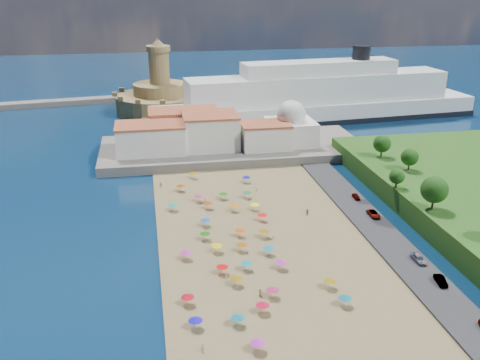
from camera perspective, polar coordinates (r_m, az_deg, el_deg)
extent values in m
plane|color=#071938|center=(118.22, 0.22, -7.99)|extent=(700.00, 700.00, 0.00)
cube|color=#59544C|center=(185.74, -0.78, 3.40)|extent=(90.00, 36.00, 3.00)
cube|color=#59544C|center=(217.32, -8.07, 5.69)|extent=(18.00, 70.00, 2.40)
cube|color=silver|center=(177.95, -9.54, 4.35)|extent=(22.00, 14.00, 9.00)
cube|color=silver|center=(180.78, -3.20, 5.19)|extent=(18.00, 16.00, 11.00)
cube|color=silver|center=(180.36, 2.67, 4.67)|extent=(16.00, 12.00, 8.00)
cube|color=silver|center=(191.73, -6.03, 5.86)|extent=(24.00, 14.00, 10.00)
cube|color=silver|center=(186.47, 5.41, 5.14)|extent=(16.00, 16.00, 8.00)
sphere|color=silver|center=(184.96, 5.47, 6.93)|extent=(10.00, 10.00, 10.00)
cylinder|color=silver|center=(184.10, 5.51, 8.08)|extent=(1.20, 1.20, 1.60)
cylinder|color=#9C864E|center=(245.81, -8.42, 8.10)|extent=(40.00, 40.00, 8.00)
cylinder|color=#9C864E|center=(244.50, -8.50, 9.58)|extent=(24.00, 24.00, 5.00)
cylinder|color=#9C864E|center=(242.88, -8.62, 11.78)|extent=(9.00, 9.00, 14.00)
cylinder|color=#9C864E|center=(241.77, -8.72, 13.70)|extent=(10.40, 10.40, 2.40)
cone|color=#9C864E|center=(241.47, -8.76, 14.34)|extent=(6.00, 6.00, 3.00)
cube|color=black|center=(231.26, 8.20, 6.58)|extent=(141.51, 33.85, 2.25)
cube|color=white|center=(230.54, 8.24, 7.31)|extent=(140.48, 33.36, 8.35)
cube|color=white|center=(228.51, 8.37, 9.69)|extent=(112.42, 27.06, 11.13)
cube|color=white|center=(227.09, 8.48, 11.76)|extent=(65.88, 19.02, 5.57)
cylinder|color=black|center=(234.39, 12.82, 13.13)|extent=(7.42, 7.42, 5.57)
cylinder|color=gray|center=(124.73, 2.57, -5.75)|extent=(0.07, 0.07, 2.00)
cone|color=#955A0D|center=(124.34, 2.58, -5.37)|extent=(2.50, 2.50, 0.60)
cylinder|color=gray|center=(103.15, 3.50, -11.91)|extent=(0.07, 0.07, 2.00)
cone|color=#AB2459|center=(102.66, 3.51, -11.48)|extent=(2.50, 2.50, 0.60)
cylinder|color=gray|center=(90.24, 1.90, -17.28)|extent=(0.07, 0.07, 2.00)
cone|color=#B827B4|center=(89.69, 1.91, -16.83)|extent=(2.50, 2.50, 0.60)
cylinder|color=gray|center=(106.42, -0.40, -10.74)|extent=(0.07, 0.07, 2.00)
cone|color=#8A6B0C|center=(105.96, -0.40, -10.33)|extent=(2.50, 2.50, 0.60)
cylinder|color=gray|center=(98.87, 2.43, -13.48)|extent=(0.07, 0.07, 2.00)
cone|color=red|center=(98.36, 2.44, -13.05)|extent=(2.50, 2.50, 0.60)
cylinder|color=gray|center=(145.58, -1.81, -1.72)|extent=(0.07, 0.07, 2.00)
cone|color=#1C7514|center=(145.24, -1.81, -1.39)|extent=(2.50, 2.50, 0.60)
cylinder|color=gray|center=(151.90, -6.34, -0.86)|extent=(0.07, 0.07, 2.00)
cone|color=#903D0D|center=(151.57, -6.35, -0.54)|extent=(2.50, 2.50, 0.60)
cylinder|color=gray|center=(138.19, -0.65, -2.98)|extent=(0.07, 0.07, 2.00)
cone|color=orange|center=(137.83, -0.65, -2.64)|extent=(2.50, 2.50, 0.60)
cylinder|color=gray|center=(139.63, -7.18, -2.89)|extent=(0.07, 0.07, 2.00)
cone|color=#10958B|center=(139.27, -7.20, -2.56)|extent=(2.50, 2.50, 0.60)
cylinder|color=gray|center=(116.13, -5.78, -7.97)|extent=(0.07, 0.07, 2.00)
cone|color=#BE28A0|center=(115.70, -5.80, -7.58)|extent=(2.50, 2.50, 0.60)
cylinder|color=gray|center=(102.46, 11.12, -12.55)|extent=(0.07, 0.07, 2.00)
cone|color=#0D687E|center=(101.98, 11.16, -12.13)|extent=(2.50, 2.50, 0.60)
cylinder|color=gray|center=(118.39, -2.45, -7.28)|extent=(0.07, 0.07, 2.00)
cone|color=yellow|center=(117.97, -2.45, -6.90)|extent=(2.50, 2.50, 0.60)
cylinder|color=gray|center=(95.33, -4.77, -15.00)|extent=(0.07, 0.07, 2.00)
cone|color=#170EBD|center=(94.81, -4.78, -14.56)|extent=(2.50, 2.50, 0.60)
cylinder|color=gray|center=(144.45, -4.42, -1.96)|extent=(0.07, 0.07, 2.00)
cone|color=#B2265A|center=(144.11, -4.43, -1.63)|extent=(2.50, 2.50, 0.60)
cylinder|color=gray|center=(123.81, -3.73, -5.98)|extent=(0.07, 0.07, 2.00)
cone|color=#196812|center=(123.41, -3.74, -5.61)|extent=(2.50, 2.50, 0.60)
cylinder|color=gray|center=(138.86, 1.57, -2.87)|extent=(0.07, 0.07, 2.00)
cone|color=#F2F30D|center=(138.51, 1.58, -2.52)|extent=(2.50, 2.50, 0.60)
cylinder|color=gray|center=(132.93, 2.38, -4.00)|extent=(0.07, 0.07, 2.00)
cone|color=#FE0B15|center=(132.56, 2.39, -3.64)|extent=(2.50, 2.50, 0.60)
cylinder|color=gray|center=(117.40, 3.06, -7.55)|extent=(0.07, 0.07, 2.00)
cone|color=#11779D|center=(116.98, 3.06, -7.16)|extent=(2.50, 2.50, 0.60)
cylinder|color=gray|center=(125.06, -0.01, -5.65)|extent=(0.07, 0.07, 2.00)
cone|color=#D54A09|center=(124.66, -0.01, -5.28)|extent=(2.50, 2.50, 0.60)
cylinder|color=gray|center=(110.31, -1.91, -9.53)|extent=(0.07, 0.07, 2.00)
cone|color=red|center=(109.86, -1.91, -9.12)|extent=(2.50, 2.50, 0.60)
cylinder|color=gray|center=(95.70, -0.25, -14.76)|extent=(0.07, 0.07, 2.00)
cone|color=#0E6E87|center=(95.18, -0.25, -14.32)|extent=(2.50, 2.50, 0.60)
cylinder|color=gray|center=(111.54, 0.70, -9.15)|extent=(0.07, 0.07, 2.00)
cone|color=#0F848D|center=(111.09, 0.71, -8.75)|extent=(2.50, 2.50, 0.60)
cylinder|color=gray|center=(112.17, 4.38, -9.03)|extent=(0.07, 0.07, 2.00)
cone|color=#C229B3|center=(111.73, 4.39, -8.63)|extent=(2.50, 2.50, 0.60)
cylinder|color=gray|center=(118.71, 0.16, -7.18)|extent=(0.07, 0.07, 2.00)
cone|color=#9F540E|center=(118.30, 0.16, -6.79)|extent=(2.50, 2.50, 0.60)
cylinder|color=gray|center=(146.41, 0.74, -1.58)|extent=(0.07, 0.07, 2.00)
cone|color=#157841|center=(146.07, 0.74, -1.25)|extent=(2.50, 2.50, 0.60)
cylinder|color=gray|center=(107.04, 9.57, -10.86)|extent=(0.07, 0.07, 2.00)
cone|color=#8B6E0C|center=(106.58, 9.60, -10.45)|extent=(2.50, 2.50, 0.60)
cylinder|color=gray|center=(139.82, -3.41, -2.73)|extent=(0.07, 0.07, 2.00)
cone|color=#A43B0D|center=(139.47, -3.42, -2.39)|extent=(2.50, 2.50, 0.60)
cylinder|color=gray|center=(161.31, -5.00, 0.50)|extent=(0.07, 0.07, 2.00)
cone|color=#9B6E0E|center=(161.01, -5.01, 0.80)|extent=(2.50, 2.50, 0.60)
cylinder|color=gray|center=(101.37, -5.60, -12.62)|extent=(0.07, 0.07, 2.00)
cone|color=#AA0D19|center=(100.88, -5.62, -12.19)|extent=(2.50, 2.50, 0.60)
cylinder|color=gray|center=(130.40, -3.71, -4.54)|extent=(0.07, 0.07, 2.00)
cone|color=blue|center=(130.02, -3.72, -4.18)|extent=(2.50, 2.50, 0.60)
cylinder|color=gray|center=(157.51, 0.67, 0.07)|extent=(0.07, 0.07, 2.00)
cone|color=#0D16B0|center=(157.20, 0.67, 0.38)|extent=(2.50, 2.50, 0.60)
imported|color=tan|center=(123.85, 3.57, -6.01)|extent=(0.67, 0.79, 1.85)
imported|color=tan|center=(155.07, -8.45, -0.54)|extent=(1.13, 0.87, 1.79)
imported|color=tan|center=(137.03, 7.18, -3.42)|extent=(0.98, 1.70, 1.74)
imported|color=tan|center=(90.43, -4.01, -17.36)|extent=(0.74, 0.69, 1.69)
imported|color=tan|center=(142.66, -3.71, -2.27)|extent=(1.13, 1.05, 1.85)
imported|color=tan|center=(150.76, 1.76, -0.97)|extent=(1.22, 0.90, 1.69)
imported|color=tan|center=(103.42, 2.16, -11.89)|extent=(0.98, 0.89, 1.68)
imported|color=gray|center=(113.39, 20.62, -10.00)|extent=(2.05, 4.43, 1.41)
imported|color=gray|center=(138.65, 14.08, -3.50)|extent=(2.32, 4.89, 1.35)
imported|color=gray|center=(120.01, 18.53, -7.96)|extent=(2.06, 4.74, 1.36)
imported|color=gray|center=(148.53, 12.29, -1.71)|extent=(1.57, 3.66, 1.23)
cylinder|color=#382314|center=(132.86, 19.87, -2.24)|extent=(0.50, 0.50, 3.54)
sphere|color=#14380F|center=(131.72, 20.04, -0.96)|extent=(6.36, 6.36, 6.36)
cylinder|color=#382314|center=(143.76, 16.31, -0.37)|extent=(0.50, 0.50, 2.23)
sphere|color=#14380F|center=(143.07, 16.39, 0.38)|extent=(4.01, 4.01, 4.01)
cylinder|color=#382314|center=(158.06, 17.55, 1.50)|extent=(0.50, 0.50, 2.75)
sphere|color=#14380F|center=(157.30, 17.65, 2.35)|extent=(4.94, 4.94, 4.94)
cylinder|color=#382314|center=(167.62, 14.84, 2.90)|extent=(0.50, 0.50, 2.95)
sphere|color=#14380F|center=(166.86, 14.92, 3.77)|extent=(5.31, 5.31, 5.31)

